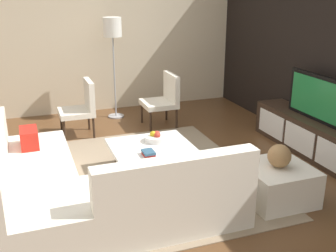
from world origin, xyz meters
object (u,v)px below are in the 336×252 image
Objects in this scene: fruit_bowl at (156,138)px; decorative_ball at (279,156)px; television at (318,98)px; ottoman at (277,183)px; sectional_couch at (83,189)px; coffee_table at (153,161)px; accent_chair_near at (82,105)px; media_console at (313,137)px; floor_lamp at (113,34)px; book_stack at (148,153)px; accent_chair_far at (164,97)px.

decorative_ball reaches higher than fruit_bowl.
television is 1.63× the size of ottoman.
sectional_couch is at bearing -101.94° from ottoman.
television reaches higher than coffee_table.
decorative_ball is (0.00, 0.00, 0.33)m from ottoman.
media_console is at bearing 49.07° from accent_chair_near.
sectional_couch is at bearing -81.12° from television.
media_console is 1.26× the size of floor_lamp.
accent_chair_near is (-1.86, -2.87, 0.24)m from media_console.
decorative_ball is (2.80, 1.65, 0.04)m from accent_chair_near.
floor_lamp is at bearing -164.75° from decorative_ball.
accent_chair_near is 2.04m from book_stack.
fruit_bowl is at bearing 151.21° from coffee_table.
sectional_couch is 1.38× the size of floor_lamp.
accent_chair_near is (-1.86, -2.87, -0.32)m from television.
accent_chair_near is (-2.37, 0.37, 0.20)m from sectional_couch.
media_console is at bearing 39.98° from floor_lamp.
accent_chair_far is (-1.78, 0.78, 0.29)m from coffee_table.
accent_chair_near is 1.24× the size of ottoman.
accent_chair_far reaches higher than ottoman.
ottoman is (3.54, 0.96, -1.26)m from floor_lamp.
accent_chair_near is at bearing -123.01° from television.
ottoman is 0.33m from decorative_ball.
sectional_couch is at bearing -31.59° from accent_chair_far.
fruit_bowl is at bearing -141.16° from decorative_ball.
sectional_couch is 2.74× the size of accent_chair_near.
accent_chair_far reaches higher than fruit_bowl.
book_stack is (-0.82, -1.21, -0.12)m from decorative_ball.
book_stack is (0.22, -0.12, 0.21)m from coffee_table.
sectional_couch is at bearing -16.90° from accent_chair_near.
ottoman is at bearing 78.06° from sectional_couch.
media_console is at bearing 127.58° from ottoman.
accent_chair_near is 3.45× the size of decorative_ball.
floor_lamp is 1.38m from accent_chair_far.
accent_chair_near is 1.72m from fruit_bowl.
television is 3.33m from sectional_couch.
media_console is 1.54m from ottoman.
fruit_bowl is (-0.28, -2.20, 0.18)m from media_console.
book_stack is (1.98, 0.45, -0.08)m from accent_chair_near.
floor_lamp is (-0.74, 0.69, 0.97)m from accent_chair_near.
accent_chair_far is at bearing 156.92° from fruit_bowl.
media_console is 3.60m from floor_lamp.
television is at bearing 92.85° from book_stack.
accent_chair_near reaches higher than media_console.
television is 0.48× the size of sectional_couch.
television reaches higher than decorative_ball.
television is 3.44m from accent_chair_near.
floor_lamp reaches higher than accent_chair_near.
decorative_ball is at bearing 38.84° from fruit_bowl.
fruit_bowl is 1.11× the size of decorative_ball.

